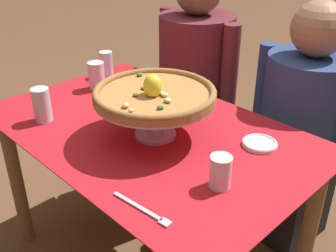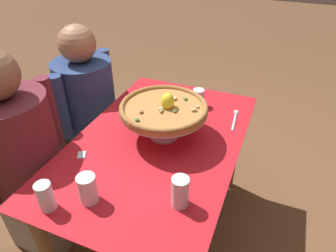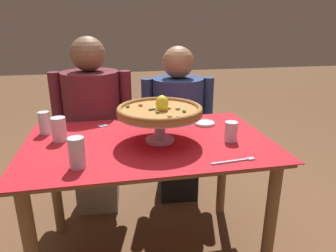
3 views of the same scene
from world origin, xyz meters
TOP-DOWN VIEW (x-y plane):
  - dining_table at (0.00, 0.00)m, footprint 1.26×0.81m
  - pizza_stand at (0.06, -0.01)m, footprint 0.43×0.43m
  - pizza at (0.06, -0.01)m, footprint 0.43×0.43m
  - water_glass_side_left at (-0.45, 0.09)m, footprint 0.07×0.07m
  - water_glass_front_left at (-0.34, -0.24)m, footprint 0.07×0.07m
  - water_glass_side_right at (0.42, -0.09)m, footprint 0.07×0.07m
  - water_glass_back_left at (-0.54, 0.22)m, footprint 0.06×0.06m
  - side_plate at (0.37, 0.20)m, footprint 0.12×0.12m
  - dinner_fork at (0.34, -0.32)m, footprint 0.21×0.04m
  - sugar_packet at (-0.23, 0.29)m, footprint 0.06×0.06m
  - diner_left at (-0.30, 0.61)m, footprint 0.54×0.41m
  - diner_right at (0.30, 0.64)m, footprint 0.53×0.40m

SIDE VIEW (x-z plane):
  - diner_right at x=0.30m, z-range -0.01..1.14m
  - dining_table at x=0.00m, z-range 0.25..0.96m
  - diner_left at x=-0.30m, z-range 0.00..1.22m
  - sugar_packet at x=-0.23m, z-range 0.71..0.72m
  - dinner_fork at x=0.34m, z-range 0.71..0.72m
  - side_plate at x=0.37m, z-range 0.71..0.73m
  - water_glass_side_right at x=0.42m, z-range 0.71..0.81m
  - water_glass_side_left at x=-0.45m, z-range 0.71..0.83m
  - water_glass_back_left at x=-0.54m, z-range 0.71..0.83m
  - water_glass_front_left at x=-0.34m, z-range 0.71..0.84m
  - pizza_stand at x=0.06m, z-range 0.75..0.90m
  - pizza at x=0.06m, z-range 0.84..0.93m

